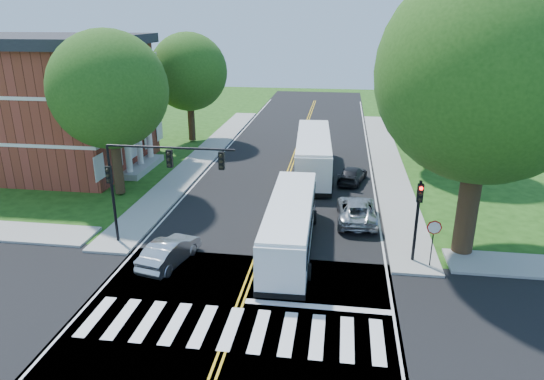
% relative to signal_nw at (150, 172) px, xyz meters
% --- Properties ---
extents(ground, '(140.00, 140.00, 0.00)m').
position_rel_signal_nw_xyz_m(ground, '(5.86, -6.43, -4.38)').
color(ground, '#1B4210').
rests_on(ground, ground).
extents(road, '(14.00, 96.00, 0.01)m').
position_rel_signal_nw_xyz_m(road, '(5.86, 11.57, -4.37)').
color(road, black).
rests_on(road, ground).
extents(cross_road, '(60.00, 12.00, 0.01)m').
position_rel_signal_nw_xyz_m(cross_road, '(5.86, -6.43, -4.37)').
color(cross_road, black).
rests_on(cross_road, ground).
extents(center_line, '(0.36, 70.00, 0.01)m').
position_rel_signal_nw_xyz_m(center_line, '(5.86, 15.57, -4.36)').
color(center_line, gold).
rests_on(center_line, road).
extents(edge_line_w, '(0.12, 70.00, 0.01)m').
position_rel_signal_nw_xyz_m(edge_line_w, '(-0.94, 15.57, -4.36)').
color(edge_line_w, silver).
rests_on(edge_line_w, road).
extents(edge_line_e, '(0.12, 70.00, 0.01)m').
position_rel_signal_nw_xyz_m(edge_line_e, '(12.66, 15.57, -4.36)').
color(edge_line_e, silver).
rests_on(edge_line_e, road).
extents(crosswalk, '(12.60, 3.00, 0.01)m').
position_rel_signal_nw_xyz_m(crosswalk, '(5.86, -6.93, -4.36)').
color(crosswalk, silver).
rests_on(crosswalk, road).
extents(stop_bar, '(6.60, 0.40, 0.01)m').
position_rel_signal_nw_xyz_m(stop_bar, '(9.36, -4.83, -4.36)').
color(stop_bar, silver).
rests_on(stop_bar, road).
extents(sidewalk_nw, '(2.60, 40.00, 0.15)m').
position_rel_signal_nw_xyz_m(sidewalk_nw, '(-2.44, 18.57, -4.30)').
color(sidewalk_nw, gray).
rests_on(sidewalk_nw, ground).
extents(sidewalk_ne, '(2.60, 40.00, 0.15)m').
position_rel_signal_nw_xyz_m(sidewalk_ne, '(14.16, 18.57, -4.30)').
color(sidewalk_ne, gray).
rests_on(sidewalk_ne, ground).
extents(tree_ne_big, '(10.80, 10.80, 14.91)m').
position_rel_signal_nw_xyz_m(tree_ne_big, '(16.86, 1.57, 5.24)').
color(tree_ne_big, '#312013').
rests_on(tree_ne_big, ground).
extents(tree_west_near, '(8.00, 8.00, 11.40)m').
position_rel_signal_nw_xyz_m(tree_west_near, '(-5.64, 7.57, 3.15)').
color(tree_west_near, '#312013').
rests_on(tree_west_near, ground).
extents(tree_west_far, '(7.60, 7.60, 10.67)m').
position_rel_signal_nw_xyz_m(tree_west_far, '(-5.14, 23.57, 2.62)').
color(tree_west_far, '#312013').
rests_on(tree_west_far, ground).
extents(tree_east_mid, '(8.40, 8.40, 11.93)m').
position_rel_signal_nw_xyz_m(tree_east_mid, '(17.36, 17.57, 3.48)').
color(tree_east_mid, '#312013').
rests_on(tree_east_mid, ground).
extents(tree_east_far, '(7.20, 7.20, 10.34)m').
position_rel_signal_nw_xyz_m(tree_east_far, '(18.36, 33.57, 2.48)').
color(tree_east_far, '#312013').
rests_on(tree_east_far, ground).
extents(brick_building, '(20.00, 13.00, 10.80)m').
position_rel_signal_nw_xyz_m(brick_building, '(-16.10, 13.57, 1.04)').
color(brick_building, maroon).
rests_on(brick_building, ground).
extents(signal_nw, '(7.15, 0.46, 5.66)m').
position_rel_signal_nw_xyz_m(signal_nw, '(0.00, 0.00, 0.00)').
color(signal_nw, black).
rests_on(signal_nw, ground).
extents(signal_ne, '(0.30, 0.46, 4.40)m').
position_rel_signal_nw_xyz_m(signal_ne, '(14.06, 0.01, -1.41)').
color(signal_ne, black).
rests_on(signal_ne, ground).
extents(stop_sign, '(0.76, 0.08, 2.53)m').
position_rel_signal_nw_xyz_m(stop_sign, '(14.86, -0.45, -2.35)').
color(stop_sign, black).
rests_on(stop_sign, ground).
extents(bus_lead, '(2.82, 10.97, 2.82)m').
position_rel_signal_nw_xyz_m(bus_lead, '(7.48, 0.73, -2.88)').
color(bus_lead, white).
rests_on(bus_lead, road).
extents(bus_follow, '(3.57, 12.52, 3.20)m').
position_rel_signal_nw_xyz_m(bus_follow, '(7.85, 14.63, -2.68)').
color(bus_follow, white).
rests_on(bus_follow, road).
extents(hatchback, '(2.33, 4.41, 1.38)m').
position_rel_signal_nw_xyz_m(hatchback, '(1.45, -1.91, -3.68)').
color(hatchback, '#B1B3B9').
rests_on(hatchback, road).
extents(suv, '(2.51, 5.23, 1.44)m').
position_rel_signal_nw_xyz_m(suv, '(11.22, 5.18, -3.65)').
color(suv, '#A5A8AC').
rests_on(suv, road).
extents(dark_sedan, '(2.61, 4.43, 1.21)m').
position_rel_signal_nw_xyz_m(dark_sedan, '(11.04, 12.78, -3.76)').
color(dark_sedan, black).
rests_on(dark_sedan, road).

